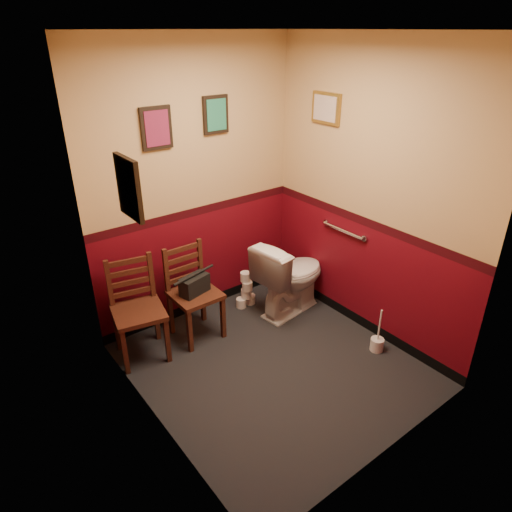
# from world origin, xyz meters

# --- Properties ---
(floor) EXTENTS (2.20, 2.40, 0.00)m
(floor) POSITION_xyz_m (0.00, 0.00, 0.00)
(floor) COLOR black
(floor) RESTS_ON ground
(ceiling) EXTENTS (2.20, 2.40, 0.00)m
(ceiling) POSITION_xyz_m (0.00, 0.00, 2.70)
(ceiling) COLOR silver
(ceiling) RESTS_ON ground
(wall_back) EXTENTS (2.20, 0.00, 2.70)m
(wall_back) POSITION_xyz_m (0.00, 1.20, 1.35)
(wall_back) COLOR #570711
(wall_back) RESTS_ON ground
(wall_front) EXTENTS (2.20, 0.00, 2.70)m
(wall_front) POSITION_xyz_m (0.00, -1.20, 1.35)
(wall_front) COLOR #570711
(wall_front) RESTS_ON ground
(wall_left) EXTENTS (0.00, 2.40, 2.70)m
(wall_left) POSITION_xyz_m (-1.10, 0.00, 1.35)
(wall_left) COLOR #570711
(wall_left) RESTS_ON ground
(wall_right) EXTENTS (0.00, 2.40, 2.70)m
(wall_right) POSITION_xyz_m (1.10, 0.00, 1.35)
(wall_right) COLOR #570711
(wall_right) RESTS_ON ground
(grab_bar) EXTENTS (0.05, 0.56, 0.06)m
(grab_bar) POSITION_xyz_m (1.07, 0.25, 0.95)
(grab_bar) COLOR silver
(grab_bar) RESTS_ON wall_right
(framed_print_back_a) EXTENTS (0.28, 0.04, 0.36)m
(framed_print_back_a) POSITION_xyz_m (-0.35, 1.18, 1.95)
(framed_print_back_a) COLOR black
(framed_print_back_a) RESTS_ON wall_back
(framed_print_back_b) EXTENTS (0.26, 0.04, 0.34)m
(framed_print_back_b) POSITION_xyz_m (0.25, 1.18, 2.00)
(framed_print_back_b) COLOR black
(framed_print_back_b) RESTS_ON wall_back
(framed_print_left) EXTENTS (0.04, 0.30, 0.38)m
(framed_print_left) POSITION_xyz_m (-1.08, 0.10, 1.85)
(framed_print_left) COLOR black
(framed_print_left) RESTS_ON wall_left
(framed_print_right) EXTENTS (0.04, 0.34, 0.28)m
(framed_print_right) POSITION_xyz_m (1.08, 0.60, 2.05)
(framed_print_right) COLOR olive
(framed_print_right) RESTS_ON wall_right
(toilet) EXTENTS (0.87, 0.56, 0.80)m
(toilet) POSITION_xyz_m (0.72, 0.60, 0.40)
(toilet) COLOR white
(toilet) RESTS_ON floor
(toilet_brush) EXTENTS (0.12, 0.12, 0.44)m
(toilet_brush) POSITION_xyz_m (0.91, -0.42, 0.07)
(toilet_brush) COLOR silver
(toilet_brush) RESTS_ON floor
(chair_left) EXTENTS (0.52, 0.52, 0.93)m
(chair_left) POSITION_xyz_m (-0.84, 0.89, 0.47)
(chair_left) COLOR #542719
(chair_left) RESTS_ON floor
(chair_right) EXTENTS (0.43, 0.43, 0.92)m
(chair_right) POSITION_xyz_m (-0.29, 0.85, 0.46)
(chair_right) COLOR #542719
(chair_right) RESTS_ON floor
(handbag) EXTENTS (0.30, 0.20, 0.20)m
(handbag) POSITION_xyz_m (-0.29, 0.81, 0.57)
(handbag) COLOR black
(handbag) RESTS_ON chair_right
(tp_stack) EXTENTS (0.23, 0.14, 0.40)m
(tp_stack) POSITION_xyz_m (0.40, 0.94, 0.17)
(tp_stack) COLOR silver
(tp_stack) RESTS_ON floor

